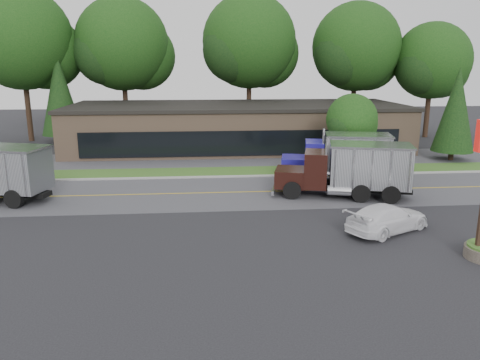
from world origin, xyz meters
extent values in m
plane|color=#2D2D32|center=(0.00, 0.00, 0.00)|extent=(140.00, 140.00, 0.00)
cube|color=#5B5B60|center=(0.00, 9.00, 0.00)|extent=(60.00, 8.00, 0.02)
cube|color=gold|center=(0.00, 9.00, 0.00)|extent=(60.00, 0.12, 0.01)
cube|color=#9E9E99|center=(0.00, 13.20, 0.00)|extent=(60.00, 0.30, 0.12)
cube|color=#385E20|center=(0.00, 15.00, 0.00)|extent=(60.00, 3.40, 0.03)
cube|color=#5B5B60|center=(0.00, 20.00, 0.00)|extent=(60.00, 7.00, 0.02)
cube|color=#907158|center=(2.00, 26.00, 2.00)|extent=(32.00, 12.00, 4.00)
cylinder|color=#382619|center=(-20.00, 32.00, 2.88)|extent=(0.56, 0.56, 5.75)
sphere|color=#123C10|center=(-20.00, 32.00, 10.68)|extent=(10.52, 10.52, 10.52)
sphere|color=#123C10|center=(-18.03, 33.31, 9.37)|extent=(7.89, 7.89, 7.89)
sphere|color=black|center=(-21.64, 31.01, 9.69)|extent=(7.23, 7.23, 7.23)
cylinder|color=#382619|center=(-10.00, 34.00, 2.76)|extent=(0.56, 0.56, 5.52)
sphere|color=#123C10|center=(-10.00, 34.00, 10.26)|extent=(10.10, 10.10, 10.10)
sphere|color=#123C10|center=(-8.11, 35.26, 9.00)|extent=(7.58, 7.58, 7.58)
sphere|color=black|center=(-11.58, 33.05, 9.31)|extent=(6.95, 6.95, 6.95)
cylinder|color=#382619|center=(4.00, 34.00, 2.85)|extent=(0.56, 0.56, 5.71)
sphere|color=#123C10|center=(4.00, 34.00, 10.60)|extent=(10.44, 10.44, 10.44)
sphere|color=#123C10|center=(5.96, 35.30, 9.30)|extent=(7.83, 7.83, 7.83)
sphere|color=black|center=(2.37, 33.02, 9.62)|extent=(7.18, 7.18, 7.18)
cylinder|color=#382619|center=(16.00, 33.00, 2.69)|extent=(0.56, 0.56, 5.38)
sphere|color=#123C10|center=(16.00, 33.00, 10.00)|extent=(9.85, 9.85, 9.85)
sphere|color=#123C10|center=(17.85, 34.23, 8.77)|extent=(7.38, 7.38, 7.38)
sphere|color=black|center=(14.46, 32.08, 9.08)|extent=(6.77, 6.77, 6.77)
cylinder|color=#382619|center=(24.00, 31.00, 2.28)|extent=(0.56, 0.56, 4.57)
sphere|color=#123C10|center=(24.00, 31.00, 8.48)|extent=(8.35, 8.35, 8.35)
sphere|color=#123C10|center=(25.57, 32.04, 7.44)|extent=(6.26, 6.26, 6.26)
sphere|color=black|center=(22.70, 30.22, 7.70)|extent=(5.74, 5.74, 5.74)
cylinder|color=#382619|center=(-16.00, 30.00, 0.50)|extent=(0.44, 0.44, 1.00)
cone|color=black|center=(-16.00, 30.00, 5.17)|extent=(4.13, 4.13, 8.46)
cylinder|color=#382619|center=(20.00, 18.00, 0.50)|extent=(0.44, 0.44, 1.00)
cone|color=black|center=(20.00, 18.00, 4.36)|extent=(3.49, 3.49, 7.13)
cylinder|color=#382619|center=(10.00, 15.00, 1.07)|extent=(0.56, 0.56, 2.14)
sphere|color=#123C10|center=(10.00, 15.00, 3.98)|extent=(3.92, 3.92, 3.92)
sphere|color=#123C10|center=(10.73, 15.49, 3.49)|extent=(2.94, 2.94, 2.94)
sphere|color=black|center=(9.39, 14.63, 3.61)|extent=(2.69, 2.69, 2.69)
cube|color=silver|center=(-13.32, 8.08, 2.02)|extent=(5.33, 3.70, 2.50)
cube|color=silver|center=(-13.32, 8.08, 3.32)|extent=(5.52, 3.88, 0.12)
cylinder|color=black|center=(-12.67, 9.09, 0.57)|extent=(1.15, 0.63, 1.10)
cylinder|color=black|center=(-13.28, 6.87, 0.57)|extent=(1.15, 0.63, 1.10)
cube|color=black|center=(8.05, 11.50, 0.57)|extent=(7.27, 2.47, 0.28)
cube|color=#241C9C|center=(4.98, 12.15, 1.12)|extent=(2.16, 2.61, 1.10)
cube|color=#241C9C|center=(6.36, 11.86, 1.72)|extent=(1.72, 2.61, 2.20)
cube|color=black|center=(5.83, 11.97, 2.12)|extent=(0.49, 2.07, 0.90)
cube|color=silver|center=(9.28, 11.24, 2.02)|extent=(4.74, 3.34, 2.50)
cube|color=silver|center=(9.28, 11.24, 3.32)|extent=(4.92, 3.51, 0.12)
cylinder|color=black|center=(5.37, 13.24, 0.57)|extent=(1.15, 0.57, 1.10)
cylinder|color=black|center=(4.90, 10.99, 0.57)|extent=(1.15, 0.57, 1.10)
cylinder|color=black|center=(9.83, 12.30, 0.57)|extent=(1.15, 0.57, 1.10)
cylinder|color=black|center=(9.35, 10.05, 0.57)|extent=(1.15, 0.57, 1.10)
cube|color=black|center=(7.34, 7.42, 0.57)|extent=(7.90, 2.96, 0.28)
cube|color=black|center=(4.01, 8.28, 1.12)|extent=(2.41, 2.70, 1.10)
cube|color=black|center=(5.51, 7.89, 1.72)|extent=(1.93, 2.67, 2.20)
cube|color=black|center=(4.93, 8.05, 2.12)|extent=(0.59, 2.05, 0.90)
cube|color=silver|center=(8.67, 7.07, 2.02)|extent=(5.20, 3.61, 2.50)
cube|color=silver|center=(8.67, 7.07, 3.32)|extent=(5.38, 3.79, 0.12)
cylinder|color=black|center=(4.47, 9.35, 0.57)|extent=(1.15, 0.62, 1.10)
cylinder|color=black|center=(3.89, 7.13, 0.57)|extent=(1.15, 0.62, 1.10)
cylinder|color=black|center=(9.29, 8.10, 0.57)|extent=(1.15, 0.62, 1.10)
cylinder|color=black|center=(8.71, 5.87, 0.57)|extent=(1.15, 0.62, 1.10)
imported|color=white|center=(7.50, 1.11, 0.69)|extent=(5.08, 4.00, 1.38)
camera|label=1|loc=(-1.66, -20.19, 8.08)|focal=35.00mm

